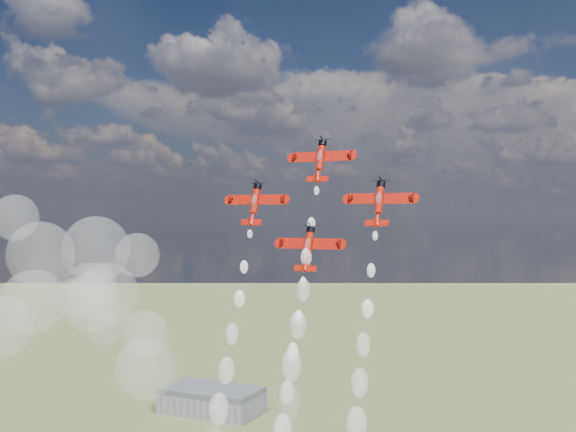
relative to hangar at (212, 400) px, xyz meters
The scene contains 7 objects.
hangar is the anchor object (origin of this frame).
plane_lead 238.76m from the hangar, 53.03° to the right, with size 13.50×5.92×9.28m.
plane_left 230.07m from the hangar, 56.61° to the right, with size 13.50×5.92×9.28m.
plane_right 244.89m from the hangar, 50.73° to the right, with size 13.50×5.92×9.28m.
plane_slot 236.01m from the hangar, 54.07° to the right, with size 13.50×5.92×9.28m.
smoke_trail_lead 234.83m from the hangar, 55.68° to the right, with size 5.14×22.47×56.94m.
drifted_smoke_cloud 178.41m from the hangar, 73.27° to the right, with size 67.35×36.28×53.15m.
Camera 1 is at (60.07, -121.29, 103.27)m, focal length 42.00 mm.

